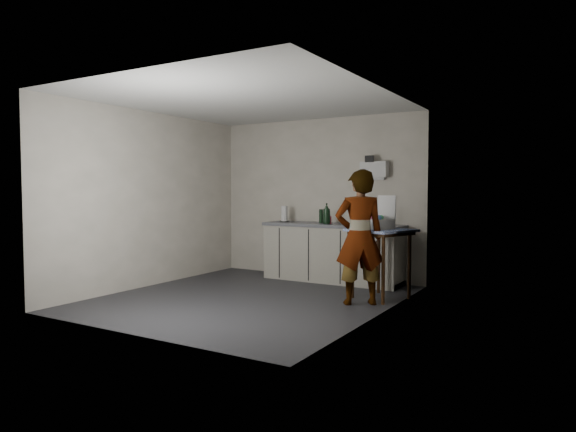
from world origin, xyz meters
The scene contains 15 objects.
ground centered at (0.00, 0.00, 0.00)m, with size 4.00×4.00×0.00m, color #25262A.
wall_back centered at (0.00, 1.99, 1.30)m, with size 3.60×0.02×2.60m, color #BAB4A2.
wall_right centered at (1.79, 0.00, 1.30)m, with size 0.02×4.00×2.60m, color #BAB4A2.
wall_left centered at (-1.79, 0.00, 1.30)m, with size 0.02×4.00×2.60m, color #BAB4A2.
ceiling centered at (0.00, 0.00, 2.60)m, with size 3.60×4.00×0.01m, color white.
kitchen_counter centered at (0.40, 1.70, 0.43)m, with size 2.24×0.62×0.91m.
wall_shelf centered at (1.00, 1.92, 1.75)m, with size 0.42×0.18×0.37m.
side_table centered at (1.50, 0.88, 0.80)m, with size 0.91×0.91×0.92m.
standing_man centered at (1.39, 0.42, 0.85)m, with size 0.62×0.41×1.69m, color #B2A593.
soap_bottle centered at (0.34, 1.60, 1.07)m, with size 0.12×0.13×0.32m, color black.
soda_can centered at (0.35, 1.69, 0.97)m, with size 0.06×0.06×0.11m, color red.
dark_bottle centered at (0.16, 1.77, 1.02)m, with size 0.06×0.06×0.22m, color black.
paper_towel centered at (-0.46, 1.67, 1.03)m, with size 0.15×0.15×0.26m.
dish_rack centered at (1.02, 1.71, 0.98)m, with size 0.43×0.32×0.30m.
bakery_box centered at (1.46, 0.91, 1.02)m, with size 0.41×0.42×0.44m.
Camera 1 is at (3.87, -5.54, 1.45)m, focal length 32.00 mm.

